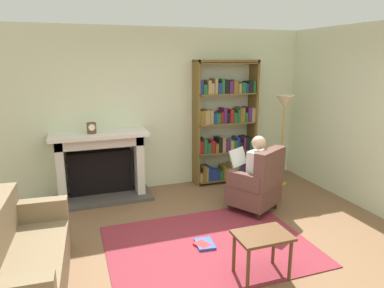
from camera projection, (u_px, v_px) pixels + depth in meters
ground at (219, 259)px, 3.93m from camera, size 14.00×14.00×0.00m
back_wall at (160, 110)px, 5.94m from camera, size 5.60×0.10×2.70m
side_wall_right at (340, 113)px, 5.60m from camera, size 0.10×5.20×2.70m
area_rug at (209, 245)px, 4.20m from camera, size 2.40×1.80×0.01m
fireplace at (101, 163)px, 5.56m from camera, size 1.52×0.64×1.09m
mantel_clock at (92, 128)px, 5.29m from camera, size 0.14×0.14×0.17m
bookshelf at (225, 126)px, 6.18m from camera, size 1.13×0.32×2.18m
armchair_reading at (258, 184)px, 5.06m from camera, size 0.87×0.86×0.97m
seated_reader at (251, 170)px, 5.08m from camera, size 0.54×0.59×1.14m
sofa_floral at (19, 264)px, 3.27m from camera, size 0.82×1.74×0.85m
side_table at (262, 241)px, 3.53m from camera, size 0.56×0.39×0.48m
scattered_books at (204, 244)px, 4.19m from camera, size 0.26×0.30×0.03m
floor_lamp at (284, 110)px, 5.93m from camera, size 0.32×0.32×1.59m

